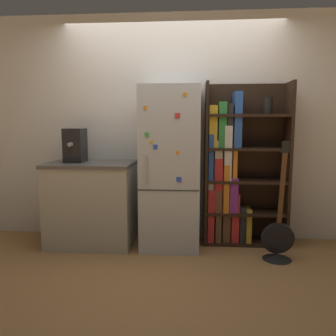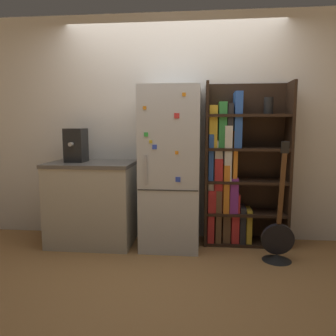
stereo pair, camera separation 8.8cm
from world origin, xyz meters
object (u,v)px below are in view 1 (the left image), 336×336
Objects in this scene: refrigerator at (171,168)px; espresso_machine at (75,145)px; bookshelf at (233,173)px; guitar at (278,243)px.

refrigerator reaches higher than espresso_machine.
bookshelf reaches higher than refrigerator.
refrigerator is at bearing -0.34° from espresso_machine.
bookshelf is at bearing 5.04° from espresso_machine.
refrigerator reaches higher than guitar.
bookshelf is (0.70, 0.16, -0.07)m from refrigerator.
refrigerator is 0.97× the size of bookshelf.
guitar is (1.09, -0.33, -0.70)m from refrigerator.
guitar is at bearing -16.73° from refrigerator.
refrigerator is 1.09m from espresso_machine.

